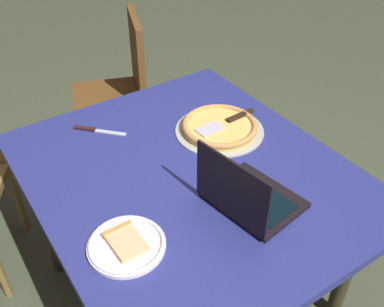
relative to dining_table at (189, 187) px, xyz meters
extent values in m
plane|color=#414A34|center=(0.00, 0.00, -0.65)|extent=(12.00, 12.00, 0.00)
cube|color=navy|center=(0.00, 0.00, 0.06)|extent=(1.29, 1.10, 0.04)
cylinder|color=#302E1A|center=(-0.46, -0.46, -0.30)|extent=(0.06, 0.06, 0.69)
cylinder|color=#302E1A|center=(-0.46, 0.46, -0.30)|extent=(0.06, 0.06, 0.69)
cylinder|color=#302E1A|center=(0.46, 0.46, -0.30)|extent=(0.06, 0.06, 0.69)
cube|color=black|center=(0.26, 0.10, 0.09)|extent=(0.34, 0.29, 0.02)
cube|color=black|center=(0.26, 0.10, 0.10)|extent=(0.29, 0.19, 0.00)
cube|color=black|center=(0.28, -0.02, 0.21)|extent=(0.30, 0.06, 0.22)
cube|color=#94B2E6|center=(0.27, -0.02, 0.21)|extent=(0.27, 0.05, 0.20)
cylinder|color=white|center=(0.20, -0.36, 0.09)|extent=(0.24, 0.24, 0.01)
torus|color=silver|center=(0.20, -0.36, 0.10)|extent=(0.24, 0.24, 0.01)
cube|color=#ECB57C|center=(0.20, -0.36, 0.10)|extent=(0.13, 0.10, 0.02)
cube|color=#BC8944|center=(0.14, -0.36, 0.10)|extent=(0.02, 0.10, 0.03)
cylinder|color=#A6AA98|center=(-0.15, 0.25, 0.08)|extent=(0.37, 0.37, 0.01)
cylinder|color=#E2B759|center=(-0.15, 0.25, 0.10)|extent=(0.31, 0.31, 0.02)
torus|color=#C18746|center=(-0.15, 0.25, 0.11)|extent=(0.32, 0.32, 0.03)
cube|color=#BCB8C3|center=(-0.15, 0.20, 0.11)|extent=(0.08, 0.12, 0.00)
cube|color=black|center=(-0.16, 0.37, 0.12)|extent=(0.03, 0.14, 0.01)
cube|color=#B4BCC2|center=(-0.41, -0.15, 0.08)|extent=(0.14, 0.13, 0.00)
cube|color=black|center=(-0.48, -0.22, 0.09)|extent=(0.08, 0.08, 0.01)
cube|color=brown|center=(-1.09, 0.15, -0.19)|extent=(0.53, 0.53, 0.04)
cube|color=brown|center=(-1.02, 0.33, 0.06)|extent=(0.38, 0.17, 0.46)
cylinder|color=brown|center=(-1.33, 0.04, -0.43)|extent=(0.03, 0.03, 0.43)
cylinder|color=brown|center=(-0.98, -0.09, -0.43)|extent=(0.03, 0.03, 0.43)
cylinder|color=brown|center=(-1.20, 0.39, -0.43)|extent=(0.03, 0.03, 0.43)
cylinder|color=brown|center=(-0.85, 0.26, -0.43)|extent=(0.03, 0.03, 0.43)
cylinder|color=brown|center=(-0.80, -0.53, -0.43)|extent=(0.03, 0.03, 0.43)
camera|label=1|loc=(1.06, -0.69, 1.15)|focal=41.37mm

